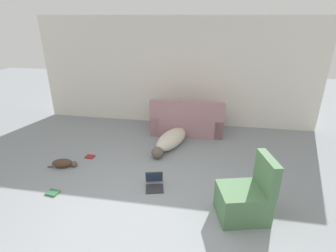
# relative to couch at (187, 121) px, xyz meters

# --- Properties ---
(ground_plane) EXTENTS (20.00, 20.00, 0.00)m
(ground_plane) POSITION_rel_couch_xyz_m (-0.39, -3.19, -0.28)
(ground_plane) COLOR gray
(wall_back) EXTENTS (6.93, 0.06, 2.63)m
(wall_back) POSITION_rel_couch_xyz_m (-0.39, 0.57, 1.03)
(wall_back) COLOR silver
(wall_back) RESTS_ON ground_plane
(couch) EXTENTS (1.71, 0.90, 0.86)m
(couch) POSITION_rel_couch_xyz_m (0.00, 0.00, 0.00)
(couch) COLOR #A3757A
(couch) RESTS_ON ground_plane
(dog) EXTENTS (0.75, 1.48, 0.34)m
(dog) POSITION_rel_couch_xyz_m (-0.26, -0.86, -0.12)
(dog) COLOR beige
(dog) RESTS_ON ground_plane
(cat) EXTENTS (0.55, 0.27, 0.16)m
(cat) POSITION_rel_couch_xyz_m (-2.10, -2.00, -0.20)
(cat) COLOR #473323
(cat) RESTS_ON ground_plane
(laptop_open) EXTENTS (0.36, 0.39, 0.25)m
(laptop_open) POSITION_rel_couch_xyz_m (-0.30, -2.29, -0.20)
(laptop_open) COLOR #2D2D33
(laptop_open) RESTS_ON ground_plane
(book_green) EXTENTS (0.21, 0.17, 0.02)m
(book_green) POSITION_rel_couch_xyz_m (-1.85, -2.77, -0.27)
(book_green) COLOR #2D663D
(book_green) RESTS_ON ground_plane
(book_red) EXTENTS (0.18, 0.15, 0.02)m
(book_red) POSITION_rel_couch_xyz_m (-1.78, -1.58, -0.27)
(book_red) COLOR maroon
(book_red) RESTS_ON ground_plane
(side_chair) EXTENTS (0.78, 0.68, 0.93)m
(side_chair) POSITION_rel_couch_xyz_m (1.10, -2.76, 0.02)
(side_chair) COLOR #4C754C
(side_chair) RESTS_ON ground_plane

